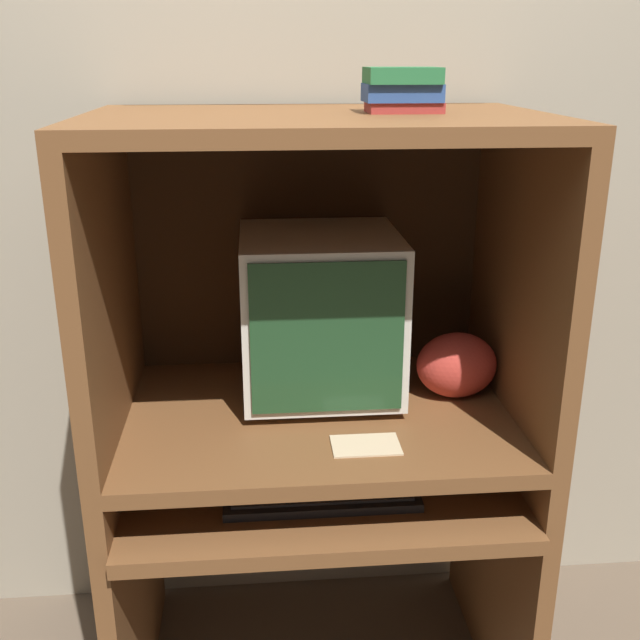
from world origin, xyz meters
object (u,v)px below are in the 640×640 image
snack_bag (456,365)px  mouse (436,485)px  keyboard (321,492)px  crt_monitor (320,313)px  book_stack (402,89)px

snack_bag → mouse: bearing=-113.4°
keyboard → snack_bag: (0.36, 0.20, 0.21)m
keyboard → crt_monitor: bearing=85.4°
snack_bag → book_stack: bearing=-164.4°
keyboard → snack_bag: 0.46m
crt_monitor → keyboard: (-0.02, -0.25, -0.34)m
crt_monitor → snack_bag: (0.34, -0.05, -0.13)m
crt_monitor → snack_bag: bearing=-8.1°
crt_monitor → snack_bag: size_ratio=2.05×
crt_monitor → mouse: (0.25, -0.25, -0.34)m
snack_bag → book_stack: 0.68m
book_stack → mouse: bearing=-62.3°
mouse → book_stack: bearing=117.7°
snack_bag → book_stack: (-0.17, -0.05, 0.66)m
snack_bag → book_stack: book_stack is taller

